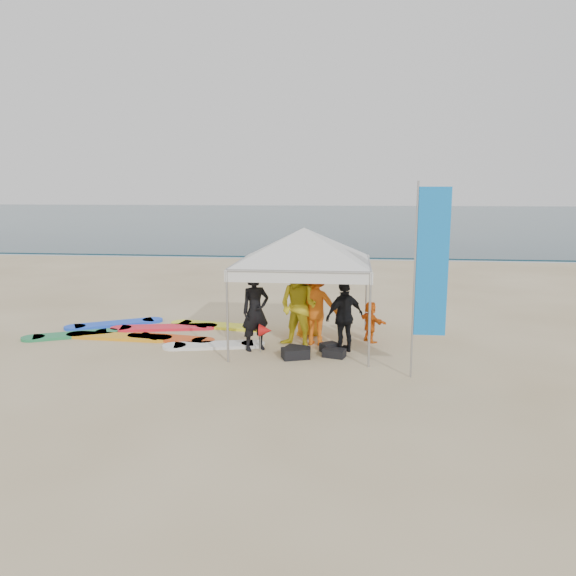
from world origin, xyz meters
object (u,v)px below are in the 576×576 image
Objects in this scene: person_orange_a at (316,305)px; person_orange_b at (308,302)px; person_black_a at (255,311)px; person_yellow at (298,306)px; canopy_tent at (304,228)px; surfboard_spread at (153,333)px; person_seated at (370,322)px; marker_pennant at (265,331)px; person_black_b at (345,317)px; feather_flag at (430,265)px.

person_orange_b is (-0.24, 0.68, -0.07)m from person_orange_a.
person_yellow reaches higher than person_black_a.
surfboard_spread is at bearing 171.52° from canopy_tent.
person_black_a is at bearing 75.61° from person_seated.
person_orange_a is (1.32, 0.63, 0.03)m from person_black_a.
person_orange_b reaches higher than person_seated.
person_orange_a is 1.40m from marker_pennant.
person_seated is 5.37m from surfboard_spread.
person_orange_b is 2.66× the size of marker_pennant.
person_black_a is at bearing -134.58° from person_yellow.
person_black_b reaches higher than surfboard_spread.
person_black_a is at bearing 16.63° from person_orange_b.
person_black_b is (1.97, 0.06, -0.08)m from person_black_a.
marker_pennant is at bearing -22.47° from surfboard_spread.
person_black_b is at bearing 147.26° from person_orange_a.
person_black_b is at bearing -32.24° from person_black_a.
feather_flag reaches higher than surfboard_spread.
person_seated is (1.65, 0.61, -0.46)m from person_yellow.
person_orange_b reaches higher than surfboard_spread.
feather_flag is (2.23, -2.13, 1.27)m from person_orange_a.
marker_pennant is 0.12× the size of surfboard_spread.
person_black_b is 0.29× the size of surfboard_spread.
surfboard_spread is (-3.70, 0.71, -0.91)m from person_yellow.
person_black_b is at bearing 92.01° from person_orange_b.
person_orange_a reaches higher than surfboard_spread.
feather_flag reaches higher than person_seated.
person_black_b is 1.12m from person_seated.
person_black_a is at bearing 143.61° from marker_pennant.
feather_flag is at bearing 144.21° from person_orange_a.
person_orange_a is at bearing 37.27° from marker_pennant.
feather_flag is 3.94m from marker_pennant.
person_orange_b is 3.94m from surfboard_spread.
person_black_a is 1.04× the size of person_orange_b.
person_black_b is (1.05, -0.29, -0.14)m from person_yellow.
person_yellow reaches higher than person_orange_a.
marker_pennant is (-0.82, -1.49, -0.35)m from person_orange_b.
person_orange_a is at bearing 24.14° from canopy_tent.
marker_pennant is at bearing -26.54° from person_black_b.
feather_flag is 0.67× the size of surfboard_spread.
surfboard_spread is at bearing 53.98° from person_seated.
surfboard_spread is at bearing 124.86° from person_black_a.
surfboard_spread is (-5.35, 0.11, -0.45)m from person_seated.
canopy_tent reaches higher than person_seated.
person_yellow is 1.03× the size of person_orange_a.
surfboard_spread is (-3.03, 1.25, -0.46)m from marker_pennant.
person_seated is at bearing -158.49° from person_black_b.
person_yellow is 1.12× the size of person_orange_b.
person_yellow is (0.92, 0.35, 0.06)m from person_black_a.
canopy_tent is at bearing -59.58° from person_black_b.
feather_flag is at bearing -38.47° from canopy_tent.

